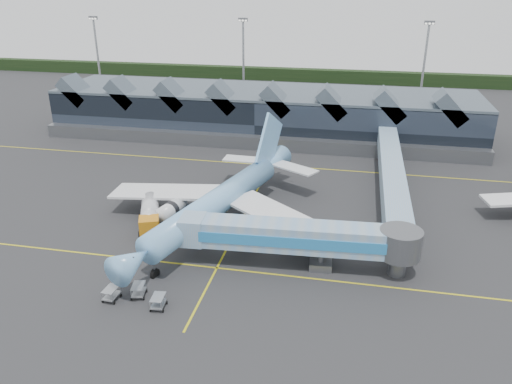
# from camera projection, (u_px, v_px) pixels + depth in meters

# --- Properties ---
(ground) EXTENTS (260.00, 260.00, 0.00)m
(ground) POSITION_uv_depth(u_px,v_px,m) (233.00, 236.00, 66.51)
(ground) COLOR #262729
(ground) RESTS_ON ground
(taxi_stripes) EXTENTS (120.00, 60.00, 0.01)m
(taxi_stripes) POSITION_uv_depth(u_px,v_px,m) (249.00, 206.00, 75.50)
(taxi_stripes) COLOR gold
(taxi_stripes) RESTS_ON ground
(tree_line_far) EXTENTS (260.00, 4.00, 4.00)m
(tree_line_far) POSITION_uv_depth(u_px,v_px,m) (314.00, 75.00, 164.65)
(tree_line_far) COLOR black
(tree_line_far) RESTS_ON ground
(terminal) EXTENTS (90.00, 22.25, 12.52)m
(terminal) POSITION_uv_depth(u_px,v_px,m) (263.00, 112.00, 108.10)
(terminal) COLOR black
(terminal) RESTS_ON ground
(light_masts) EXTENTS (132.40, 42.56, 22.45)m
(light_masts) POSITION_uv_depth(u_px,v_px,m) (387.00, 69.00, 114.17)
(light_masts) COLOR #919599
(light_masts) RESTS_ON ground
(main_airliner) EXTENTS (33.92, 39.85, 13.03)m
(main_airliner) POSITION_uv_depth(u_px,v_px,m) (221.00, 199.00, 68.26)
(main_airliner) COLOR #73A8E9
(main_airliner) RESTS_ON ground
(jet_bridge) EXTENTS (28.07, 5.72, 5.86)m
(jet_bridge) POSITION_uv_depth(u_px,v_px,m) (311.00, 239.00, 57.82)
(jet_bridge) COLOR #77A0C7
(jet_bridge) RESTS_ON ground
(fuel_truck) EXTENTS (5.83, 10.11, 3.44)m
(fuel_truck) POSITION_uv_depth(u_px,v_px,m) (150.00, 213.00, 68.65)
(fuel_truck) COLOR black
(fuel_truck) RESTS_ON ground
(baggage_carts) EXTENTS (6.88, 3.68, 1.39)m
(baggage_carts) POSITION_uv_depth(u_px,v_px,m) (136.00, 295.00, 52.97)
(baggage_carts) COLOR #989CA0
(baggage_carts) RESTS_ON ground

